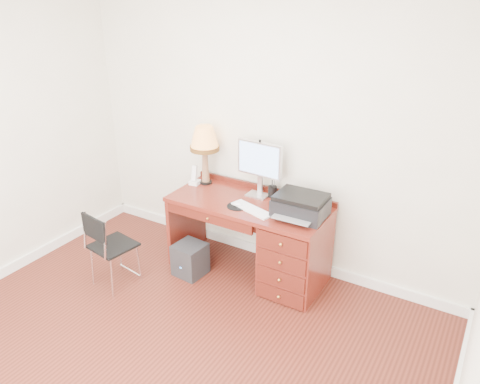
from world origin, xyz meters
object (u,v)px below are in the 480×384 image
Objects in this scene: desk at (279,243)px; leg_lamp at (205,142)px; printer at (301,205)px; equipment_box at (190,259)px; phone at (195,179)px; chair at (108,243)px; monitor at (259,162)px.

desk is 2.53× the size of leg_lamp.
desk is 3.33× the size of printer.
equipment_box is at bearing -162.89° from printer.
printer is 2.28× the size of phone.
printer and phone have the same top height.
leg_lamp is 1.86× the size of equipment_box.
chair is (-1.29, -0.87, 0.05)m from desk.
phone is at bearing 122.00° from equipment_box.
desk is 0.48m from printer.
chair is (-0.97, -1.05, -0.62)m from monitor.
printer reaches higher than chair.
leg_lamp is (-0.60, -0.02, 0.10)m from monitor.
printer is at bearing -17.09° from monitor.
equipment_box is (-0.98, -0.33, -0.69)m from printer.
desk is 2.84× the size of monitor.
equipment_box is (0.51, 0.53, -0.30)m from chair.
printer is 1.24m from equipment_box.
leg_lamp is at bearing 170.11° from printer.
monitor reaches higher than equipment_box.
printer is 1.20m from phone.
chair is at bearing -129.50° from monitor.
phone is 0.62× the size of equipment_box.
desk is at bearing 176.80° from printer.
desk is 1.56m from chair.
monitor is 0.74m from phone.
monitor is (-0.32, 0.19, 0.67)m from desk.
equipment_box is at bearing -128.42° from monitor.
desk is 1.98× the size of chair.
phone is 0.26× the size of chair.
leg_lamp is at bearing -174.39° from monitor.
leg_lamp reaches higher than printer.
printer reaches higher than desk.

